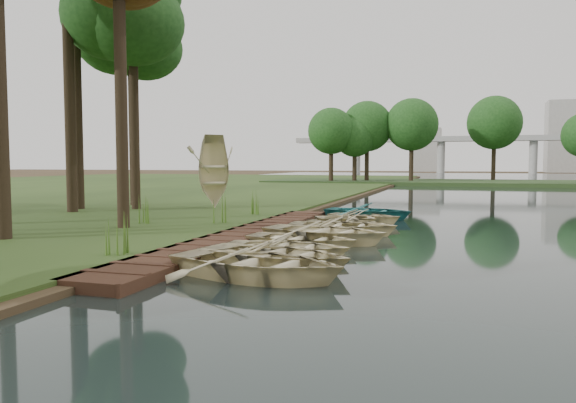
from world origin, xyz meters
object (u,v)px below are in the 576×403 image
(rowboat_1, at_px, (275,252))
(stored_rowboat, at_px, (213,200))
(rowboat_2, at_px, (287,245))
(rowboat_0, at_px, (257,260))
(boardwalk, at_px, (243,237))

(rowboat_1, bearing_deg, stored_rowboat, 43.00)
(rowboat_2, xyz_separation_m, stored_rowboat, (-7.38, 11.37, 0.28))
(rowboat_2, distance_m, stored_rowboat, 13.56)
(rowboat_2, bearing_deg, rowboat_0, -176.66)
(rowboat_0, bearing_deg, boardwalk, 36.10)
(rowboat_1, xyz_separation_m, rowboat_2, (-0.20, 1.50, -0.05))
(rowboat_2, bearing_deg, boardwalk, 38.69)
(boardwalk, bearing_deg, rowboat_0, -65.29)
(boardwalk, distance_m, rowboat_0, 6.17)
(rowboat_0, bearing_deg, rowboat_2, 15.45)
(rowboat_0, bearing_deg, rowboat_1, 11.09)
(boardwalk, relative_size, stored_rowboat, 4.44)
(boardwalk, distance_m, rowboat_2, 3.77)
(rowboat_2, relative_size, stored_rowboat, 0.92)
(rowboat_0, bearing_deg, stored_rowboat, 39.69)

